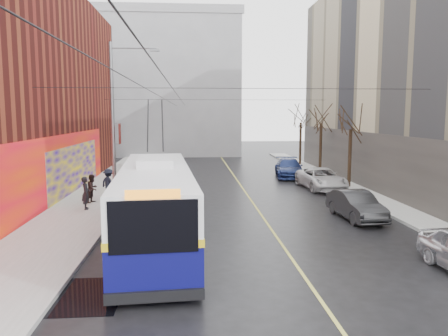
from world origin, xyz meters
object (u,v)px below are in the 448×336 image
at_px(tree_near, 351,118).
at_px(parked_car_b, 356,205).
at_px(following_car, 167,176).
at_px(pedestrian_c, 109,183).
at_px(trolleybus, 156,202).
at_px(parked_car_d, 289,168).
at_px(tree_far, 301,115).
at_px(pedestrian_a, 86,193).
at_px(tree_mid, 321,114).
at_px(pedestrian_b, 93,188).
at_px(parked_car_c, 321,178).
at_px(streetlight_pole, 116,122).

xyz_separation_m(tree_near, parked_car_b, (-2.91, -8.88, -4.27)).
height_order(following_car, pedestrian_c, pedestrian_c).
bearing_deg(tree_near, parked_car_b, -108.13).
relative_size(trolleybus, parked_car_d, 2.44).
xyz_separation_m(tree_far, pedestrian_c, (-16.22, -16.84, -4.11)).
relative_size(tree_far, pedestrian_a, 3.71).
distance_m(parked_car_d, pedestrian_c, 15.78).
bearing_deg(tree_mid, parked_car_d, -157.99).
xyz_separation_m(tree_mid, pedestrian_c, (-16.22, -9.84, -4.22)).
bearing_deg(parked_car_d, pedestrian_b, -136.20).
bearing_deg(tree_far, trolleybus, -115.69).
relative_size(parked_car_b, parked_car_c, 0.82).
distance_m(trolleybus, pedestrian_c, 10.05).
relative_size(parked_car_b, pedestrian_b, 2.61).
bearing_deg(pedestrian_c, parked_car_d, -107.77).
bearing_deg(pedestrian_c, streetlight_pole, 148.01).
height_order(streetlight_pole, trolleybus, streetlight_pole).
distance_m(trolleybus, pedestrian_b, 8.88).
bearing_deg(streetlight_pole, parked_car_b, -13.25).
height_order(streetlight_pole, parked_car_c, streetlight_pole).
bearing_deg(tree_near, following_car, 168.78).
relative_size(tree_mid, parked_car_b, 1.56).
bearing_deg(tree_mid, following_car, -161.12).
bearing_deg(parked_car_b, streetlight_pole, 162.37).
relative_size(tree_mid, parked_car_d, 1.27).
bearing_deg(parked_car_d, tree_far, 77.30).
xyz_separation_m(parked_car_b, parked_car_d, (-0.10, 14.67, 0.06)).
bearing_deg(tree_mid, tree_far, 90.00).
height_order(tree_far, parked_car_c, tree_far).
bearing_deg(pedestrian_c, following_car, -82.03).
xyz_separation_m(following_car, pedestrian_c, (-3.27, -5.41, 0.34)).
bearing_deg(trolleybus, tree_far, 60.19).
bearing_deg(tree_far, streetlight_pole, -127.12).
height_order(tree_mid, parked_car_c, tree_mid).
xyz_separation_m(parked_car_d, pedestrian_b, (-13.84, -10.21, 0.21)).
relative_size(trolleybus, parked_car_c, 2.45).
bearing_deg(pedestrian_b, streetlight_pole, -113.93).
distance_m(following_car, pedestrian_c, 6.33).
height_order(tree_far, pedestrian_c, tree_far).
distance_m(tree_mid, pedestrian_a, 21.80).
bearing_deg(pedestrian_b, parked_car_c, -54.55).
distance_m(trolleybus, following_car, 14.79).
bearing_deg(pedestrian_c, pedestrian_b, 107.51).
bearing_deg(tree_far, pedestrian_c, -133.93).
bearing_deg(parked_car_b, parked_car_d, 85.99).
distance_m(parked_car_b, parked_car_d, 14.67).
relative_size(parked_car_b, following_car, 1.05).
relative_size(tree_near, parked_car_b, 1.49).
bearing_deg(pedestrian_c, parked_car_c, -129.55).
relative_size(following_car, pedestrian_a, 2.30).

